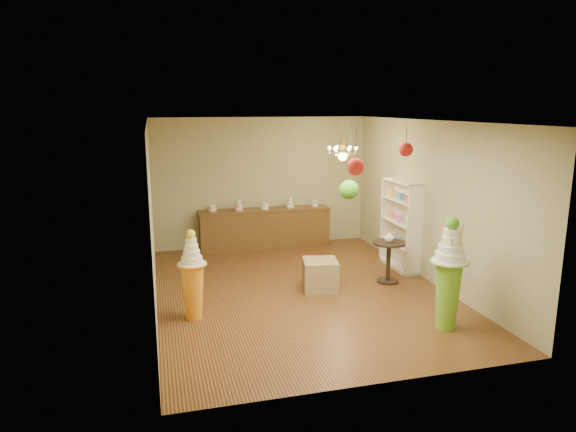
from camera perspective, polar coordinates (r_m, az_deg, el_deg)
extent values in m
plane|color=#583418|center=(9.30, 1.39, -8.32)|extent=(6.50, 6.50, 0.00)
plane|color=silver|center=(8.71, 1.50, 10.49)|extent=(6.50, 6.50, 0.00)
cube|color=tan|center=(11.99, -2.92, 3.75)|extent=(5.00, 0.04, 3.00)
cube|color=tan|center=(5.93, 10.30, -5.26)|extent=(5.00, 0.04, 3.00)
cube|color=tan|center=(8.54, -14.88, -0.10)|extent=(0.04, 6.50, 3.00)
cube|color=tan|center=(9.87, 15.52, 1.48)|extent=(0.04, 6.50, 3.00)
cone|color=#6FB929|center=(8.00, 17.28, -8.44)|extent=(0.50, 0.50, 1.03)
cylinder|color=white|center=(7.83, 17.53, -4.81)|extent=(0.67, 0.67, 0.03)
cylinder|color=white|center=(7.81, 17.56, -4.30)|extent=(0.55, 0.55, 0.12)
cylinder|color=white|center=(7.78, 17.62, -3.47)|extent=(0.45, 0.45, 0.12)
cylinder|color=white|center=(7.75, 17.67, -2.64)|extent=(0.37, 0.37, 0.12)
cylinder|color=white|center=(7.72, 17.73, -1.80)|extent=(0.30, 0.30, 0.12)
sphere|color=#449720|center=(7.69, 17.79, -0.79)|extent=(0.19, 0.19, 0.19)
cone|color=orange|center=(8.15, -10.49, -8.26)|extent=(0.43, 0.43, 0.88)
cylinder|color=white|center=(8.01, -10.62, -5.23)|extent=(0.52, 0.52, 0.03)
cylinder|color=white|center=(7.99, -10.64, -4.79)|extent=(0.39, 0.39, 0.10)
cylinder|color=white|center=(7.96, -10.66, -4.12)|extent=(0.31, 0.31, 0.10)
cylinder|color=white|center=(7.93, -10.69, -3.44)|extent=(0.25, 0.25, 0.10)
cylinder|color=white|center=(7.91, -10.72, -2.76)|extent=(0.20, 0.20, 0.10)
sphere|color=gold|center=(7.88, -10.75, -2.00)|extent=(0.14, 0.14, 0.14)
cube|color=olive|center=(9.30, 3.59, -6.55)|extent=(0.71, 0.71, 0.55)
cube|color=brown|center=(11.92, -2.58, -1.44)|extent=(3.00, 0.50, 0.90)
cube|color=brown|center=(11.82, -2.60, 0.70)|extent=(3.04, 0.54, 0.03)
cylinder|color=white|center=(11.62, -8.40, 0.86)|extent=(0.18, 0.18, 0.16)
cylinder|color=white|center=(11.69, -5.48, 1.20)|extent=(0.18, 0.18, 0.24)
cylinder|color=white|center=(11.81, -2.61, 1.16)|extent=(0.18, 0.18, 0.16)
cylinder|color=white|center=(11.94, 0.21, 1.49)|extent=(0.18, 0.18, 0.24)
cylinder|color=white|center=(12.11, 2.95, 1.43)|extent=(0.18, 0.18, 0.16)
cube|color=white|center=(10.66, 13.10, -0.91)|extent=(0.04, 1.20, 1.80)
cube|color=white|center=(10.69, 12.24, -3.05)|extent=(0.30, 1.14, 0.03)
cube|color=white|center=(10.58, 12.35, -0.69)|extent=(0.30, 1.14, 0.03)
cube|color=white|center=(10.49, 12.46, 1.70)|extent=(0.30, 1.14, 0.03)
cylinder|color=black|center=(9.92, 11.00, -7.08)|extent=(0.48, 0.48, 0.04)
cylinder|color=black|center=(9.81, 11.08, -5.09)|extent=(0.10, 0.10, 0.76)
cylinder|color=black|center=(9.70, 11.17, -2.94)|extent=(0.73, 0.73, 0.04)
imported|color=white|center=(9.68, 11.20, -2.28)|extent=(0.23, 0.23, 0.19)
cylinder|color=#3B342A|center=(6.34, 7.57, 7.60)|extent=(0.01, 0.01, 0.48)
sphere|color=#B21F19|center=(6.36, 7.51, 5.46)|extent=(0.21, 0.21, 0.21)
cylinder|color=#3B342A|center=(7.46, 6.88, 6.50)|extent=(0.01, 0.01, 0.94)
sphere|color=#449720|center=(7.52, 6.79, 2.93)|extent=(0.28, 0.28, 0.28)
cylinder|color=#3B342A|center=(6.54, 13.02, 8.42)|extent=(0.01, 0.01, 0.28)
sphere|color=#B21F19|center=(6.55, 12.96, 7.22)|extent=(0.18, 0.18, 0.18)
cylinder|color=gold|center=(10.43, 6.14, 9.34)|extent=(0.02, 0.02, 0.50)
cylinder|color=gold|center=(10.45, 6.10, 7.69)|extent=(0.10, 0.10, 0.30)
sphere|color=#E6C37E|center=(10.47, 6.07, 6.60)|extent=(0.18, 0.18, 0.18)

